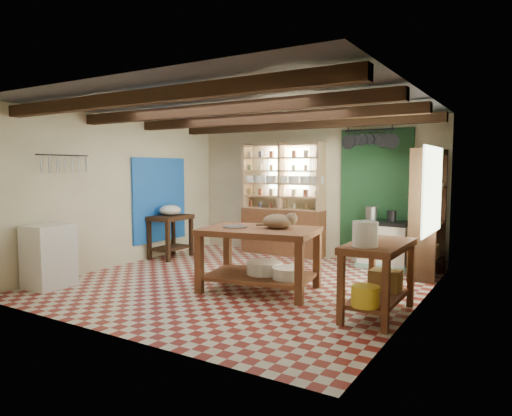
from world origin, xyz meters
The scene contains 30 objects.
floor centered at (0.00, 0.00, -0.01)m, with size 5.00×5.00×0.02m, color maroon.
ceiling centered at (0.00, 0.00, 2.60)m, with size 5.00×5.00×0.02m, color #424146.
wall_back centered at (0.00, 2.50, 1.30)m, with size 5.00×0.04×2.60m, color beige.
wall_front centered at (0.00, -2.50, 1.30)m, with size 5.00×0.04×2.60m, color beige.
wall_left centered at (-2.50, 0.00, 1.30)m, with size 0.04×5.00×2.60m, color beige.
wall_right centered at (2.50, 0.00, 1.30)m, with size 0.04×5.00×2.60m, color beige.
ceiling_beams centered at (0.00, 0.00, 2.48)m, with size 5.00×3.80×0.15m, color #352012.
blue_wall_patch centered at (-2.47, 0.90, 1.10)m, with size 0.04×1.40×1.60m, color blue.
green_wall_patch centered at (1.25, 2.47, 1.25)m, with size 1.30×0.04×2.30m, color #1C4625.
window_back centered at (-0.50, 2.48, 1.70)m, with size 0.90×0.02×0.80m, color silver.
window_right centered at (2.48, 1.00, 1.40)m, with size 0.02×1.30×1.20m, color silver.
utensil_rail centered at (-2.44, -1.20, 1.78)m, with size 0.06×0.90×0.28m, color black.
pot_rack centered at (1.25, 2.05, 2.18)m, with size 0.86×0.12×0.36m, color black.
shelving_unit centered at (-0.55, 2.31, 1.10)m, with size 1.70×0.34×2.20m, color tan.
tall_rack centered at (2.28, 1.80, 1.00)m, with size 0.40×0.86×2.00m, color #352012.
work_table centered at (0.46, -0.24, 0.44)m, with size 1.55×1.03×0.88m, color brown.
stove centered at (1.53, 2.15, 0.40)m, with size 0.82×0.55×0.80m, color silver.
prep_table centered at (-2.20, 0.89, 0.41)m, with size 0.55×0.80×0.81m, color #352012.
white_cabinet centered at (-2.22, -1.65, 0.45)m, with size 0.50×0.60×0.91m, color white.
right_counter centered at (2.18, -0.45, 0.43)m, with size 0.60×1.19×0.86m, color brown.
cat centered at (0.69, -0.15, 0.98)m, with size 0.44×0.34×0.20m, color #8A6E50.
steel_tray centered at (0.12, -0.35, 0.89)m, with size 0.35×0.35×0.02m, color #93949A.
basin_large centered at (0.50, -0.18, 0.32)m, with size 0.50×0.50×0.17m, color white.
basin_small centered at (0.92, -0.27, 0.31)m, with size 0.43×0.43×0.15m, color white.
kettle_left centered at (1.28, 2.16, 0.92)m, with size 0.21×0.21×0.24m, color #93949A.
kettle_right centered at (1.63, 2.15, 0.90)m, with size 0.15×0.15×0.18m, color black.
enamel_bowl centered at (-2.20, 0.89, 0.91)m, with size 0.41×0.41×0.20m, color white.
white_bucket centered at (2.13, -0.80, 0.99)m, with size 0.28×0.28×0.28m, color white.
wicker_basket centered at (2.18, -0.15, 0.35)m, with size 0.35×0.28×0.25m, color olive.
yellow_tub centered at (2.18, -0.90, 0.34)m, with size 0.30×0.30×0.22m, color yellow.
Camera 1 is at (3.67, -5.59, 1.70)m, focal length 32.00 mm.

